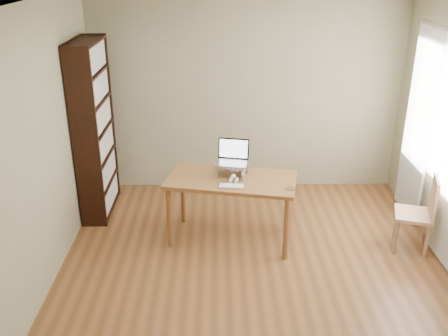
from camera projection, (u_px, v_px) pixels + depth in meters
room at (264, 158)px, 4.39m from camera, size 4.04×4.54×2.64m
bookshelf at (94, 130)px, 5.88m from camera, size 0.30×0.90×2.10m
curtains at (438, 141)px, 5.19m from camera, size 0.03×1.90×2.25m
desk at (231, 187)px, 5.38m from camera, size 1.48×0.95×0.75m
laptop_stand at (231, 168)px, 5.38m from camera, size 0.32×0.25×0.13m
laptop at (231, 157)px, 5.39m from camera, size 0.38×0.34×0.24m
keyboard at (232, 186)px, 5.13m from camera, size 0.28×0.14×0.02m
coaster at (291, 188)px, 5.10m from camera, size 0.11×0.11×0.01m
cat at (235, 168)px, 5.41m from camera, size 0.25×0.49×0.16m
chair at (420, 210)px, 5.29m from camera, size 0.47×0.47×0.85m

